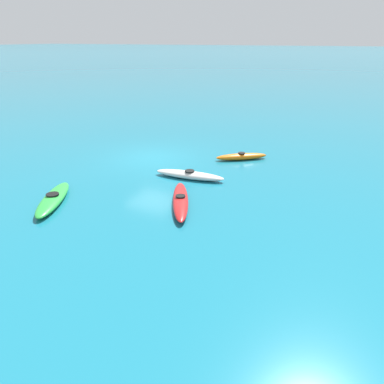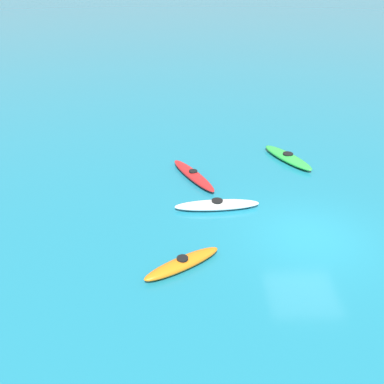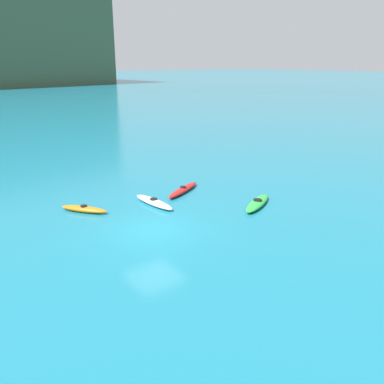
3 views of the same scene
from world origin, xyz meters
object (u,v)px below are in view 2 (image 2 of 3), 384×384
kayak_red (193,175)px  kayak_white (217,205)px  kayak_orange (183,263)px  kayak_green (288,157)px

kayak_red → kayak_white: same height
kayak_orange → kayak_red: 6.19m
kayak_red → kayak_white: bearing=-161.9°
kayak_orange → kayak_white: size_ratio=0.77×
kayak_red → kayak_orange: bearing=176.3°
kayak_green → kayak_white: size_ratio=1.01×
kayak_green → kayak_white: same height
kayak_orange → kayak_green: bearing=-31.0°
kayak_orange → kayak_red: bearing=-3.7°
kayak_red → kayak_white: (-2.63, -0.86, 0.00)m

